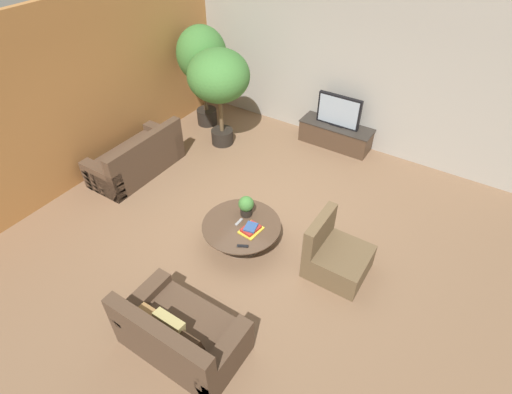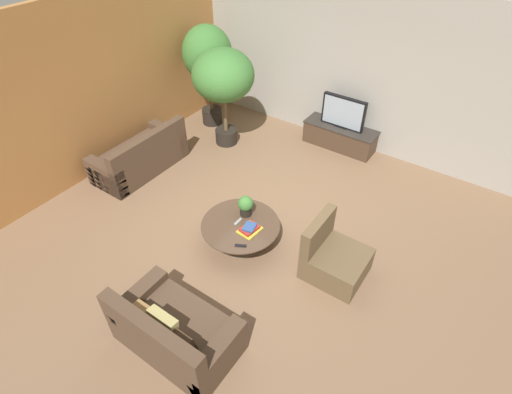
# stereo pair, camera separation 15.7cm
# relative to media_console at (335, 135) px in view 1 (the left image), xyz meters

# --- Properties ---
(ground_plane) EXTENTS (24.00, 24.00, 0.00)m
(ground_plane) POSITION_rel_media_console_xyz_m (-0.15, -2.94, -0.24)
(ground_plane) COLOR brown
(back_wall_stone) EXTENTS (7.40, 0.12, 3.00)m
(back_wall_stone) POSITION_rel_media_console_xyz_m (-0.15, 0.32, 1.26)
(back_wall_stone) COLOR #A39E93
(back_wall_stone) RESTS_ON ground
(side_wall_left) EXTENTS (0.12, 7.40, 3.00)m
(side_wall_left) POSITION_rel_media_console_xyz_m (-3.41, -2.74, 1.26)
(side_wall_left) COLOR #B2753D
(side_wall_left) RESTS_ON ground
(media_console) EXTENTS (1.45, 0.50, 0.46)m
(media_console) POSITION_rel_media_console_xyz_m (0.00, 0.00, 0.00)
(media_console) COLOR #473323
(media_console) RESTS_ON ground
(television) EXTENTS (0.87, 0.13, 0.62)m
(television) POSITION_rel_media_console_xyz_m (0.00, -0.00, 0.53)
(television) COLOR black
(television) RESTS_ON media_console
(coffee_table) EXTENTS (1.17, 1.17, 0.39)m
(coffee_table) POSITION_rel_media_console_xyz_m (-0.04, -3.31, 0.04)
(coffee_table) COLOR #756656
(coffee_table) RESTS_ON ground
(couch_by_wall) EXTENTS (0.84, 1.73, 0.84)m
(couch_by_wall) POSITION_rel_media_console_xyz_m (-2.69, -2.84, 0.05)
(couch_by_wall) COLOR #4C3828
(couch_by_wall) RESTS_ON ground
(couch_near_entry) EXTENTS (1.44, 0.84, 0.84)m
(couch_near_entry) POSITION_rel_media_console_xyz_m (0.33, -5.12, 0.05)
(couch_near_entry) COLOR #4C3828
(couch_near_entry) RESTS_ON ground
(armchair_wicker) EXTENTS (0.80, 0.76, 0.86)m
(armchair_wicker) POSITION_rel_media_console_xyz_m (1.35, -3.02, 0.03)
(armchair_wicker) COLOR brown
(armchair_wicker) RESTS_ON ground
(potted_palm_tall) EXTENTS (1.00, 1.00, 2.11)m
(potted_palm_tall) POSITION_rel_media_console_xyz_m (-2.74, -0.72, 1.24)
(potted_palm_tall) COLOR black
(potted_palm_tall) RESTS_ON ground
(potted_palm_corner) EXTENTS (1.17, 1.17, 1.94)m
(potted_palm_corner) POSITION_rel_media_console_xyz_m (-1.98, -1.18, 1.15)
(potted_palm_corner) COLOR black
(potted_palm_corner) RESTS_ON ground
(potted_plant_tabletop) EXTENTS (0.23, 0.23, 0.33)m
(potted_plant_tabletop) POSITION_rel_media_console_xyz_m (-0.10, -3.08, 0.33)
(potted_plant_tabletop) COLOR black
(potted_plant_tabletop) RESTS_ON coffee_table
(book_stack) EXTENTS (0.28, 0.34, 0.09)m
(book_stack) POSITION_rel_media_console_xyz_m (0.15, -3.34, 0.18)
(book_stack) COLOR gold
(book_stack) RESTS_ON coffee_table
(remote_black) EXTENTS (0.16, 0.11, 0.02)m
(remote_black) POSITION_rel_media_console_xyz_m (0.22, -3.66, 0.16)
(remote_black) COLOR black
(remote_black) RESTS_ON coffee_table
(remote_silver) EXTENTS (0.04, 0.16, 0.02)m
(remote_silver) POSITION_rel_media_console_xyz_m (-0.10, -3.29, 0.16)
(remote_silver) COLOR gray
(remote_silver) RESTS_ON coffee_table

